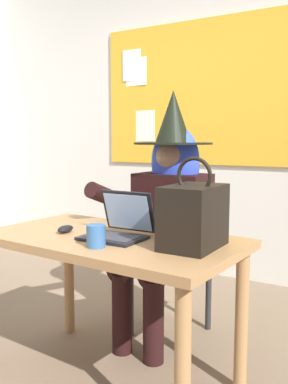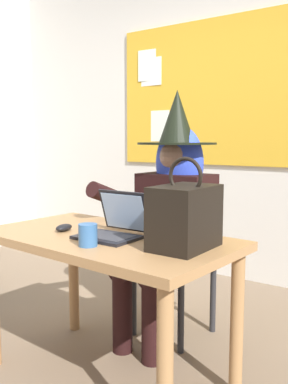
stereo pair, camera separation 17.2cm
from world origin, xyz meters
name	(u,v)px [view 1 (the left image)]	position (x,y,z in m)	size (l,w,h in m)	color
ground_plane	(93,384)	(0.00, 0.00, 0.00)	(24.00, 24.00, 0.00)	#75604C
wall_back_bulletin	(235,106)	(0.00, 1.91, 1.43)	(5.29, 2.02, 2.83)	silver
desk_main	(110,258)	(0.06, 0.07, 0.61)	(1.25, 0.74, 0.71)	#A37547
chair_at_desk	(178,249)	(0.06, 0.76, 0.50)	(0.45, 0.45, 0.89)	black
person_costumed	(167,204)	(0.05, 0.64, 0.79)	(0.60, 0.70, 1.44)	black
laptop	(119,227)	(0.10, 0.07, 0.76)	(0.28, 0.27, 0.21)	black
computer_mouse	(65,229)	(-0.18, 0.03, 0.73)	(0.06, 0.10, 0.03)	black
handbag	(194,216)	(0.48, 0.08, 0.85)	(0.20, 0.30, 0.38)	black
coffee_mug	(96,236)	(0.13, -0.13, 0.76)	(0.08, 0.08, 0.10)	#336099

